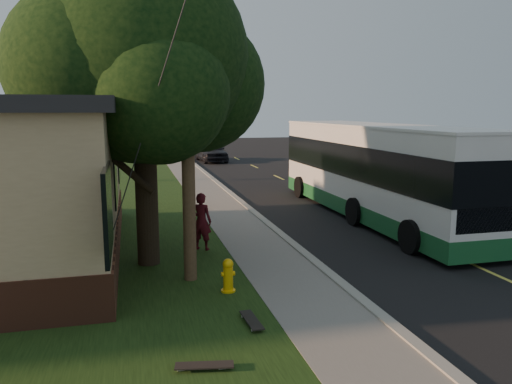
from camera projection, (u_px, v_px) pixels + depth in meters
ground at (338, 284)px, 11.57m from camera, size 120.00×120.00×0.00m
road at (331, 201)px, 22.10m from camera, size 8.00×80.00×0.01m
curb at (243, 204)px, 21.12m from camera, size 0.25×80.00×0.12m
sidewalk at (220, 205)px, 20.88m from camera, size 2.00×80.00×0.08m
grass_verge at (134, 210)px, 20.03m from camera, size 5.00×80.00×0.07m
fire_hydrant at (228, 275)px, 10.86m from camera, size 0.32×0.32×0.74m
utility_pole at (186, 81)px, 10.96m from camera, size 2.86×3.21×9.07m
leafy_tree at (143, 62)px, 12.24m from camera, size 6.30×6.00×7.80m
bare_tree_near at (149, 144)px, 27.58m from camera, size 1.38×1.21×4.31m
bare_tree_far at (150, 135)px, 39.20m from camera, size 1.38×1.21×4.03m
traffic_signal at (188, 119)px, 43.68m from camera, size 0.18×0.22×5.50m
transit_bus at (377, 168)px, 18.49m from camera, size 2.96×12.82×3.47m
skateboarder at (201, 221)px, 14.05m from camera, size 0.71×0.64×1.64m
skateboard_main at (252, 320)px, 9.26m from camera, size 0.28×0.92×0.09m
skateboard_spare at (204, 366)px, 7.62m from camera, size 0.92×0.38×0.08m
distant_car at (211, 151)px, 38.85m from camera, size 2.27×4.88×1.62m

